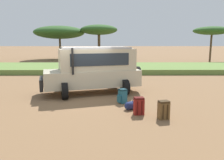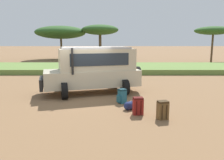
{
  "view_description": "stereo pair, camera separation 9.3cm",
  "coord_description": "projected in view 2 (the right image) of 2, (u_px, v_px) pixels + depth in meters",
  "views": [
    {
      "loc": [
        1.21,
        -10.7,
        2.66
      ],
      "look_at": [
        1.28,
        -1.05,
        1.0
      ],
      "focal_mm": 35.0,
      "sensor_mm": 36.0,
      "label": 1
    },
    {
      "loc": [
        1.3,
        -10.7,
        2.66
      ],
      "look_at": [
        1.28,
        -1.05,
        1.0
      ],
      "focal_mm": 35.0,
      "sensor_mm": 36.0,
      "label": 2
    }
  ],
  "objects": [
    {
      "name": "grass_bank",
      "position": [
        99.0,
        68.0,
        21.43
      ],
      "size": [
        120.0,
        7.0,
        0.44
      ],
      "color": "olive",
      "rests_on": "ground_plane"
    },
    {
      "name": "backpack_cluster_center",
      "position": [
        163.0,
        110.0,
        7.64
      ],
      "size": [
        0.42,
        0.42,
        0.66
      ],
      "color": "brown",
      "rests_on": "ground_plane"
    },
    {
      "name": "safari_vehicle",
      "position": [
        94.0,
        69.0,
        11.54
      ],
      "size": [
        5.46,
        3.56,
        2.44
      ],
      "color": "beige",
      "rests_on": "ground_plane"
    },
    {
      "name": "acacia_tree_centre_back",
      "position": [
        100.0,
        30.0,
        33.47
      ],
      "size": [
        5.66,
        5.83,
        5.37
      ],
      "color": "brown",
      "rests_on": "ground_plane"
    },
    {
      "name": "backpack_beside_front_wheel",
      "position": [
        138.0,
        106.0,
        8.15
      ],
      "size": [
        0.4,
        0.4,
        0.66
      ],
      "color": "maroon",
      "rests_on": "ground_plane"
    },
    {
      "name": "acacia_tree_left_mid",
      "position": [
        61.0,
        32.0,
        34.81
      ],
      "size": [
        7.97,
        8.35,
        5.28
      ],
      "color": "brown",
      "rests_on": "ground_plane"
    },
    {
      "name": "acacia_tree_right_mid",
      "position": [
        214.0,
        31.0,
        28.95
      ],
      "size": [
        4.94,
        4.38,
        4.79
      ],
      "color": "brown",
      "rests_on": "ground_plane"
    },
    {
      "name": "duffel_bag_low_black_case",
      "position": [
        134.0,
        105.0,
        8.85
      ],
      "size": [
        0.79,
        0.63,
        0.43
      ],
      "color": "navy",
      "rests_on": "ground_plane"
    },
    {
      "name": "ground_plane",
      "position": [
        87.0,
        96.0,
        11.0
      ],
      "size": [
        320.0,
        320.0,
        0.0
      ],
      "primitive_type": "plane",
      "color": "olive"
    },
    {
      "name": "backpack_near_rear_wheel",
      "position": [
        122.0,
        96.0,
        9.68
      ],
      "size": [
        0.46,
        0.43,
        0.64
      ],
      "color": "#235B6B",
      "rests_on": "ground_plane"
    }
  ]
}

